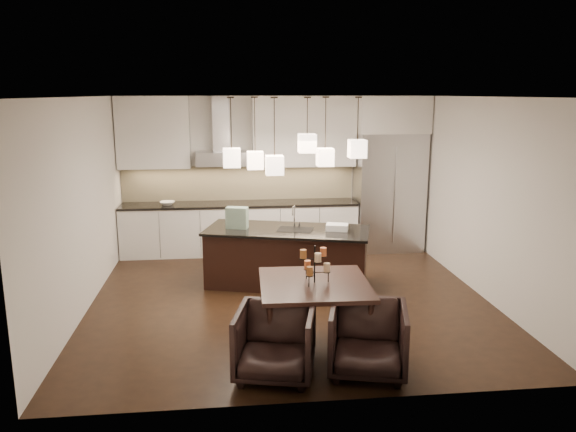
{
  "coord_description": "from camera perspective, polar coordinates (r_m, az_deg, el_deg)",
  "views": [
    {
      "loc": [
        -0.85,
        -7.49,
        2.85
      ],
      "look_at": [
        0.0,
        0.2,
        1.15
      ],
      "focal_mm": 35.0,
      "sensor_mm": 36.0,
      "label": 1
    }
  ],
  "objects": [
    {
      "name": "upper_cab_right",
      "position": [
        10.18,
        1.64,
        8.59
      ],
      "size": [
        1.85,
        0.35,
        1.25
      ],
      "primitive_type": "cube",
      "color": "silver",
      "rests_on": "wall_back"
    },
    {
      "name": "fruit_bowl",
      "position": [
        10.1,
        -12.16,
        1.28
      ],
      "size": [
        0.26,
        0.26,
        0.06
      ],
      "primitive_type": "imported",
      "rotation": [
        0.0,
        0.0,
        0.02
      ],
      "color": "silver",
      "rests_on": "countertop"
    },
    {
      "name": "candle_d",
      "position": [
        6.43,
        3.6,
        -3.65
      ],
      "size": [
        0.08,
        0.08,
        0.1
      ],
      "primitive_type": "cylinder",
      "rotation": [
        0.0,
        0.0,
        -0.03
      ],
      "color": "orange",
      "rests_on": "candelabra"
    },
    {
      "name": "backsplash",
      "position": [
        10.34,
        -5.0,
        3.37
      ],
      "size": [
        4.21,
        0.02,
        0.63
      ],
      "primitive_type": "cube",
      "color": "beige",
      "rests_on": "countertop"
    },
    {
      "name": "ceiling",
      "position": [
        7.53,
        0.17,
        12.1
      ],
      "size": [
        5.5,
        5.5,
        0.02
      ],
      "primitive_type": "cube",
      "color": "white",
      "rests_on": "wall_back"
    },
    {
      "name": "pendant_b",
      "position": [
        8.41,
        -3.35,
        5.67
      ],
      "size": [
        0.24,
        0.24,
        0.26
      ],
      "primitive_type": "cube",
      "color": "#FFDEC0",
      "rests_on": "ceiling"
    },
    {
      "name": "pendant_d",
      "position": [
        8.4,
        3.78,
        5.99
      ],
      "size": [
        0.24,
        0.24,
        0.26
      ],
      "primitive_type": "cube",
      "color": "#FFDEC0",
      "rests_on": "ceiling"
    },
    {
      "name": "wall_front",
      "position": [
        5.02,
        3.74,
        -4.43
      ],
      "size": [
        5.5,
        0.02,
        2.8
      ],
      "primitive_type": "cube",
      "color": "silver",
      "rests_on": "ground"
    },
    {
      "name": "wall_left",
      "position": [
        7.86,
        -20.26,
        0.99
      ],
      "size": [
        0.02,
        5.5,
        2.8
      ],
      "primitive_type": "cube",
      "color": "silver",
      "rests_on": "ground"
    },
    {
      "name": "refrigerator",
      "position": [
        10.45,
        10.19,
        2.42
      ],
      "size": [
        1.2,
        0.72,
        2.15
      ],
      "primitive_type": "cube",
      "color": "#B7B7BA",
      "rests_on": "floor"
    },
    {
      "name": "armchair_left",
      "position": [
        5.85,
        -1.32,
        -12.73
      ],
      "size": [
        0.94,
        0.96,
        0.73
      ],
      "primitive_type": "imported",
      "rotation": [
        0.0,
        0.0,
        -0.22
      ],
      "color": "black",
      "rests_on": "floor"
    },
    {
      "name": "candle_a",
      "position": [
        6.4,
        3.95,
        -5.23
      ],
      "size": [
        0.08,
        0.08,
        0.1
      ],
      "primitive_type": "cylinder",
      "rotation": [
        0.0,
        0.0,
        -0.03
      ],
      "color": "#E1B98C",
      "rests_on": "candelabra"
    },
    {
      "name": "candle_c",
      "position": [
        6.26,
        2.22,
        -5.61
      ],
      "size": [
        0.08,
        0.08,
        0.1
      ],
      "primitive_type": "cylinder",
      "rotation": [
        0.0,
        0.0,
        -0.03
      ],
      "color": "#A7612B",
      "rests_on": "candelabra"
    },
    {
      "name": "island_body",
      "position": [
        8.49,
        -0.08,
        -4.29
      ],
      "size": [
        2.51,
        1.55,
        0.83
      ],
      "primitive_type": "cube",
      "rotation": [
        0.0,
        0.0,
        -0.28
      ],
      "color": "black",
      "rests_on": "floor"
    },
    {
      "name": "upper_cab_left",
      "position": [
        10.16,
        -13.53,
        8.25
      ],
      "size": [
        1.25,
        0.35,
        1.25
      ],
      "primitive_type": "cube",
      "color": "silver",
      "rests_on": "wall_back"
    },
    {
      "name": "armchair_right",
      "position": [
        5.97,
        8.11,
        -12.3
      ],
      "size": [
        0.96,
        0.97,
        0.73
      ],
      "primitive_type": "imported",
      "rotation": [
        0.0,
        0.0,
        -0.25
      ],
      "color": "black",
      "rests_on": "floor"
    },
    {
      "name": "island_top",
      "position": [
        8.37,
        -0.08,
        -1.46
      ],
      "size": [
        2.61,
        1.64,
        0.04
      ],
      "primitive_type": "cube",
      "rotation": [
        0.0,
        0.0,
        -0.28
      ],
      "color": "black",
      "rests_on": "island_body"
    },
    {
      "name": "faucet",
      "position": [
        8.4,
        0.66,
        -0.03
      ],
      "size": [
        0.15,
        0.24,
        0.36
      ],
      "primitive_type": null,
      "rotation": [
        0.0,
        0.0,
        -0.28
      ],
      "color": "silver",
      "rests_on": "island_top"
    },
    {
      "name": "pendant_f",
      "position": [
        7.72,
        -1.38,
        5.18
      ],
      "size": [
        0.24,
        0.24,
        0.26
      ],
      "primitive_type": "cube",
      "color": "#FFDEC0",
      "rests_on": "ceiling"
    },
    {
      "name": "wall_back",
      "position": [
        10.38,
        -1.56,
        4.36
      ],
      "size": [
        5.5,
        0.02,
        2.8
      ],
      "primitive_type": "cube",
      "color": "silver",
      "rests_on": "ground"
    },
    {
      "name": "countertop",
      "position": [
        10.11,
        -4.92,
        1.23
      ],
      "size": [
        4.21,
        0.66,
        0.04
      ],
      "primitive_type": "cube",
      "color": "black",
      "rests_on": "lower_cabinets"
    },
    {
      "name": "dining_table",
      "position": [
        6.57,
        2.67,
        -9.8
      ],
      "size": [
        1.27,
        1.27,
        0.74
      ],
      "primitive_type": null,
      "rotation": [
        0.0,
        0.0,
        -0.03
      ],
      "color": "black",
      "rests_on": "floor"
    },
    {
      "name": "candelabra",
      "position": [
        6.37,
        2.72,
        -4.91
      ],
      "size": [
        0.37,
        0.37,
        0.43
      ],
      "primitive_type": null,
      "rotation": [
        0.0,
        0.0,
        -0.03
      ],
      "color": "black",
      "rests_on": "dining_table"
    },
    {
      "name": "pendant_a",
      "position": [
        7.89,
        -5.73,
        5.91
      ],
      "size": [
        0.24,
        0.24,
        0.26
      ],
      "primitive_type": "cube",
      "color": "#FFDEC0",
      "rests_on": "ceiling"
    },
    {
      "name": "fridge_panel",
      "position": [
        10.3,
        10.49,
        10.11
      ],
      "size": [
        1.26,
        0.72,
        0.65
      ],
      "primitive_type": "cube",
      "color": "silver",
      "rests_on": "refrigerator"
    },
    {
      "name": "candle_b",
      "position": [
        6.48,
        1.98,
        -4.96
      ],
      "size": [
        0.08,
        0.08,
        0.1
      ],
      "primitive_type": "cylinder",
      "rotation": [
        0.0,
        0.0,
        -0.03
      ],
      "color": "orange",
      "rests_on": "candelabra"
    },
    {
      "name": "hood_canopy",
      "position": [
        10.03,
        -6.74,
        5.84
      ],
      "size": [
        0.9,
        0.52,
        0.24
      ],
      "primitive_type": "cube",
      "color": "#B7B7BA",
      "rests_on": "wall_back"
    },
    {
      "name": "hood_chimney",
      "position": [
        10.09,
        -6.82,
        9.3
      ],
      "size": [
        0.3,
        0.28,
        0.96
      ],
      "primitive_type": "cube",
      "color": "#B7B7BA",
      "rests_on": "hood_canopy"
    },
    {
      "name": "candle_e",
      "position": [
        6.34,
        1.56,
        -3.88
      ],
      "size": [
        0.08,
        0.08,
        0.1
      ],
      "primitive_type": "cylinder",
      "rotation": [
        0.0,
        0.0,
        -0.03
      ],
      "color": "#A7612B",
      "rests_on": "candelabra"
    },
    {
      "name": "pendant_e",
      "position": [
        8.28,
        7.04,
        6.79
      ],
      "size": [
        0.24,
        0.24,
        0.26
      ],
      "primitive_type": "cube",
      "color": "#FFDEC0",
      "rests_on": "ceiling"
    },
    {
      "name": "food_container",
      "position": [
        8.32,
        5.01,
        -1.14
      ],
      "size": [
        0.37,
        0.3,
        0.09
      ],
      "primitive_type": "cube",
      "rotation": [
        0.0,
        0.0,
        -0.28
      ],
      "color": "silver",
      "rests_on": "island_top"
    },
    {
      "name": "candle_f",
      "position": [
        6.21,
        3.06,
        -4.23
      ],
      "size": [
        0.08,
        0.08,
        0.1
      ],
      "primitive_type": "cylinder",
      "rotation": [
        0.0,
        0.0,
        -0.03
      ],
      "color": "#E1B98C",
      "rests_on": "candelabra"
    },
    {
      "name": "floor",
      "position": [
        8.06,
        0.16,
        -8.39
      ],
      "size": [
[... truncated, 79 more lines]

